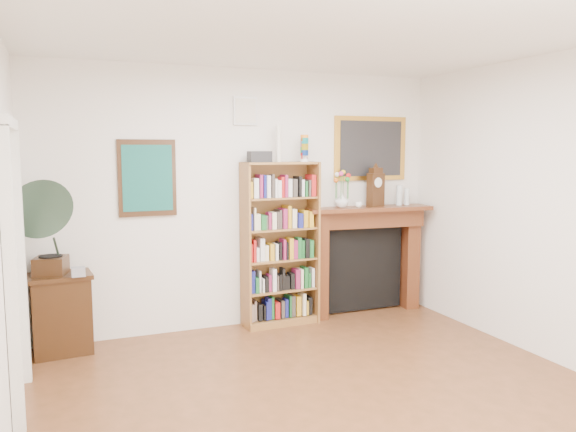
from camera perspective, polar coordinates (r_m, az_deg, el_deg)
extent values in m
cube|color=#543319|center=(4.30, 6.77, -20.18)|extent=(4.50, 5.00, 0.01)
cube|color=white|center=(3.93, 7.37, 19.39)|extent=(4.50, 5.00, 0.01)
cube|color=white|center=(6.16, -4.34, 1.74)|extent=(4.50, 0.01, 2.80)
cube|color=white|center=(4.18, -26.31, -6.21)|extent=(0.08, 0.08, 2.10)
cube|color=white|center=(5.10, -25.57, -3.93)|extent=(0.08, 0.08, 2.10)
cube|color=white|center=(4.56, -26.61, 8.47)|extent=(0.08, 1.02, 0.08)
cube|color=black|center=(5.89, -14.11, 3.76)|extent=(0.58, 0.03, 0.78)
cube|color=#135A53|center=(5.87, -14.08, 3.75)|extent=(0.50, 0.01, 0.67)
cube|color=white|center=(6.13, -4.37, 10.60)|extent=(0.26, 0.03, 0.30)
cube|color=silver|center=(6.11, -4.32, 10.61)|extent=(0.22, 0.01, 0.26)
cube|color=gold|center=(6.76, 8.37, 6.80)|extent=(0.95, 0.03, 0.75)
cube|color=#262628|center=(6.74, 8.45, 6.80)|extent=(0.82, 0.01, 0.65)
cube|color=brown|center=(6.05, -4.35, -3.11)|extent=(0.04, 0.29, 1.80)
cube|color=brown|center=(6.34, 2.60, -2.65)|extent=(0.04, 0.29, 1.80)
cube|color=brown|center=(6.10, -0.80, 5.39)|extent=(0.84, 0.33, 0.02)
cube|color=brown|center=(6.38, -0.78, -10.54)|extent=(0.84, 0.33, 0.08)
cube|color=brown|center=(6.31, -1.25, -2.69)|extent=(0.83, 0.06, 1.80)
cube|color=brown|center=(6.29, -0.78, -7.49)|extent=(0.79, 0.31, 0.02)
cube|color=brown|center=(6.21, -0.79, -4.43)|extent=(0.79, 0.31, 0.02)
cube|color=brown|center=(6.15, -0.79, -1.31)|extent=(0.79, 0.31, 0.02)
cube|color=brown|center=(6.12, -0.80, 1.85)|extent=(0.79, 0.31, 0.02)
cube|color=black|center=(5.83, -22.03, -9.19)|extent=(0.60, 0.46, 0.77)
cube|color=#4F1F12|center=(6.45, 3.13, -5.07)|extent=(0.19, 0.24, 1.23)
cube|color=#4F1F12|center=(7.06, 12.23, -4.19)|extent=(0.19, 0.24, 1.23)
cube|color=#4F1F12|center=(6.65, 7.96, -0.27)|extent=(1.41, 0.34, 0.20)
cube|color=#4F1F12|center=(6.60, 8.17, 0.75)|extent=(1.54, 0.48, 0.04)
cube|color=black|center=(6.82, 7.55, -5.33)|extent=(1.02, 0.09, 0.99)
cube|color=black|center=(5.73, -22.94, -4.66)|extent=(0.33, 0.33, 0.17)
cylinder|color=black|center=(5.72, -22.98, -3.78)|extent=(0.26, 0.26, 0.01)
cone|color=#2C4031|center=(5.50, -23.19, -0.24)|extent=(0.70, 0.80, 0.71)
cube|color=silver|center=(5.58, -20.53, -5.33)|extent=(0.12, 0.12, 0.08)
cube|color=black|center=(6.63, 8.88, 2.65)|extent=(0.21, 0.15, 0.39)
cylinder|color=white|center=(6.58, 9.15, 3.38)|extent=(0.11, 0.04, 0.12)
cube|color=black|center=(6.62, 8.92, 4.56)|extent=(0.16, 0.12, 0.07)
imported|color=white|center=(6.46, 5.50, 1.57)|extent=(0.19, 0.19, 0.16)
imported|color=white|center=(6.49, 7.18, 1.14)|extent=(0.09, 0.09, 0.06)
cylinder|color=silver|center=(6.83, 11.24, 2.09)|extent=(0.07, 0.07, 0.24)
cylinder|color=silver|center=(6.89, 11.98, 1.95)|extent=(0.06, 0.06, 0.20)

